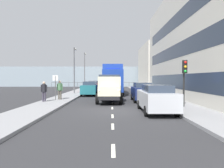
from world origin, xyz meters
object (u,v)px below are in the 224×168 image
(car_red_oppositeside_1, at_px, (94,86))
(lamp_post_far, at_px, (85,67))
(pedestrian_with_bag, at_px, (60,88))
(pedestrian_strolling, at_px, (44,90))
(car_silver_kerbside_near, at_px, (156,98))
(car_navy_kerbside_1, at_px, (142,92))
(street_sign, at_px, (55,83))
(traffic_light_near, at_px, (184,73))
(car_teal_oppositeside_0, at_px, (90,88))
(lorry_cargo_blue, at_px, (113,79))
(truck_vintage_cream, at_px, (109,89))
(lamp_post_promenade, at_px, (74,66))

(car_red_oppositeside_1, relative_size, lamp_post_far, 0.67)
(car_red_oppositeside_1, height_order, pedestrian_with_bag, pedestrian_with_bag)
(pedestrian_strolling, xyz_separation_m, lamp_post_far, (-0.80, -19.56, 2.95))
(car_silver_kerbside_near, distance_m, car_navy_kerbside_1, 5.84)
(car_silver_kerbside_near, relative_size, street_sign, 1.98)
(pedestrian_with_bag, bearing_deg, traffic_light_near, 153.83)
(car_teal_oppositeside_0, bearing_deg, lamp_post_far, -79.36)
(lorry_cargo_blue, distance_m, car_teal_oppositeside_0, 3.53)
(pedestrian_with_bag, distance_m, traffic_light_near, 11.01)
(truck_vintage_cream, xyz_separation_m, car_red_oppositeside_1, (2.47, -12.42, -0.28))
(car_navy_kerbside_1, bearing_deg, lorry_cargo_blue, -71.75)
(lorry_cargo_blue, distance_m, pedestrian_with_bag, 9.17)
(car_teal_oppositeside_0, bearing_deg, pedestrian_with_bag, 69.81)
(car_teal_oppositeside_0, bearing_deg, traffic_light_near, 125.62)
(lorry_cargo_blue, height_order, traffic_light_near, lorry_cargo_blue)
(lamp_post_promenade, bearing_deg, car_silver_kerbside_near, 118.81)
(truck_vintage_cream, relative_size, car_red_oppositeside_1, 1.27)
(car_navy_kerbside_1, relative_size, traffic_light_near, 1.23)
(pedestrian_with_bag, xyz_separation_m, traffic_light_near, (-9.81, 4.82, 1.29))
(lorry_cargo_blue, height_order, lamp_post_promenade, lamp_post_promenade)
(car_teal_oppositeside_0, bearing_deg, lamp_post_promenade, -40.98)
(car_teal_oppositeside_0, bearing_deg, car_navy_kerbside_1, 131.36)
(lorry_cargo_blue, relative_size, lamp_post_far, 1.24)
(pedestrian_strolling, distance_m, pedestrian_with_bag, 1.88)
(car_teal_oppositeside_0, relative_size, lamp_post_promenade, 0.74)
(pedestrian_strolling, relative_size, lamp_post_far, 0.25)
(car_silver_kerbside_near, bearing_deg, car_teal_oppositeside_0, -65.67)
(lorry_cargo_blue, relative_size, car_red_oppositeside_1, 1.85)
(traffic_light_near, bearing_deg, street_sign, -23.91)
(truck_vintage_cream, bearing_deg, car_silver_kerbside_near, 120.26)
(lorry_cargo_blue, xyz_separation_m, street_sign, (5.26, 8.00, -0.39))
(car_navy_kerbside_1, height_order, lamp_post_promenade, lamp_post_promenade)
(truck_vintage_cream, xyz_separation_m, car_navy_kerbside_1, (-2.96, -0.76, -0.29))
(lorry_cargo_blue, bearing_deg, pedestrian_strolling, 57.83)
(truck_vintage_cream, bearing_deg, pedestrian_strolling, 6.01)
(car_teal_oppositeside_0, xyz_separation_m, street_sign, (2.46, 6.20, 0.79))
(pedestrian_strolling, xyz_separation_m, traffic_light_near, (-10.72, 3.17, 1.33))
(pedestrian_with_bag, bearing_deg, car_silver_kerbside_near, 141.00)
(pedestrian_strolling, height_order, street_sign, street_sign)
(car_red_oppositeside_1, relative_size, traffic_light_near, 1.39)
(truck_vintage_cream, distance_m, car_silver_kerbside_near, 5.88)
(lamp_post_promenade, bearing_deg, pedestrian_with_bag, 90.68)
(traffic_light_near, xyz_separation_m, lamp_post_promenade, (9.91, -12.64, 1.30))
(car_red_oppositeside_1, height_order, street_sign, street_sign)
(pedestrian_with_bag, xyz_separation_m, lamp_post_far, (0.11, -17.91, 2.91))
(pedestrian_with_bag, bearing_deg, lorry_cargo_blue, -122.88)
(car_teal_oppositeside_0, relative_size, street_sign, 1.98)
(lamp_post_promenade, bearing_deg, truck_vintage_cream, 117.96)
(truck_vintage_cream, relative_size, car_silver_kerbside_near, 1.27)
(pedestrian_strolling, bearing_deg, car_teal_oppositeside_0, -112.15)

